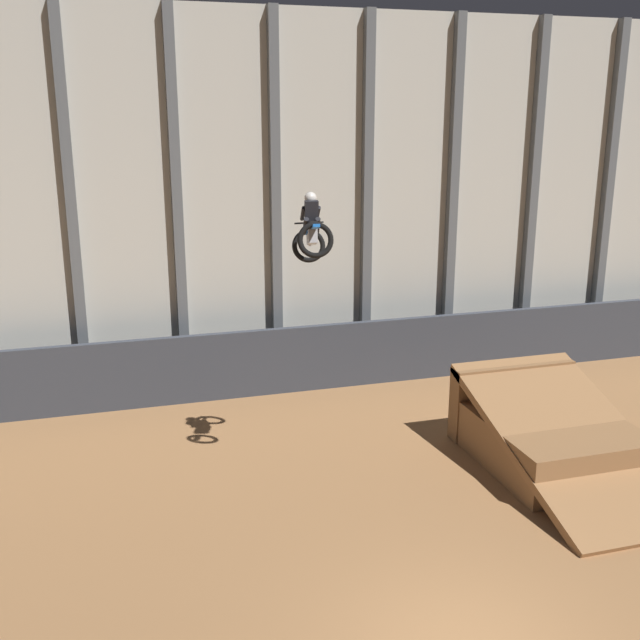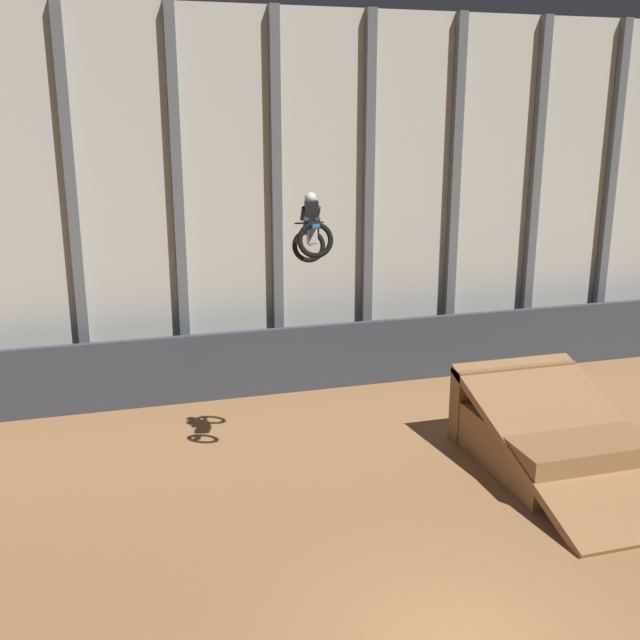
% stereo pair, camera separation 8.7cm
% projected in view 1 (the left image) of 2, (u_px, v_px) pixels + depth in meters
% --- Properties ---
extents(arena_back_wall, '(32.00, 0.40, 10.64)m').
position_uv_depth(arena_back_wall, '(274.00, 204.00, 21.43)').
color(arena_back_wall, beige).
rests_on(arena_back_wall, ground_plane).
extents(lower_barrier, '(31.36, 0.20, 1.93)m').
position_uv_depth(lower_barrier, '(286.00, 360.00, 21.52)').
color(lower_barrier, '#383D47').
rests_on(lower_barrier, ground_plane).
extents(dirt_ramp, '(3.20, 5.63, 2.03)m').
position_uv_depth(dirt_ramp, '(546.00, 433.00, 17.33)').
color(dirt_ramp, olive).
rests_on(dirt_ramp, ground_plane).
extents(rider_bike_solo, '(1.00, 1.76, 1.61)m').
position_uv_depth(rider_bike_solo, '(312.00, 232.00, 15.59)').
color(rider_bike_solo, black).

